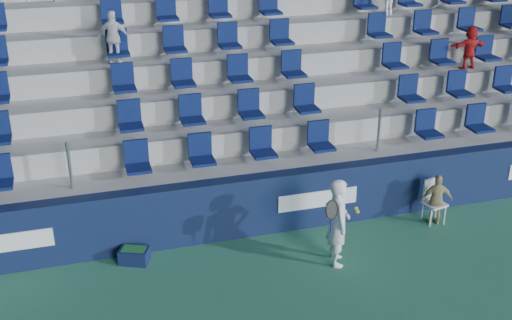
{
  "coord_description": "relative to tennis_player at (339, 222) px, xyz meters",
  "views": [
    {
      "loc": [
        -2.72,
        -7.19,
        6.37
      ],
      "look_at": [
        0.2,
        2.8,
        1.7
      ],
      "focal_mm": 45.0,
      "sensor_mm": 36.0,
      "label": 1
    }
  ],
  "objects": [
    {
      "name": "line_judge",
      "position": [
        2.41,
        0.75,
        -0.29
      ],
      "size": [
        0.66,
        0.41,
        1.05
      ],
      "primitive_type": "imported",
      "rotation": [
        0.0,
        0.0,
        2.86
      ],
      "color": "tan",
      "rests_on": "ground"
    },
    {
      "name": "grandstand",
      "position": [
        -1.39,
        6.49,
        1.32
      ],
      "size": [
        24.0,
        8.17,
        6.63
      ],
      "color": "#A8A8A2",
      "rests_on": "ground"
    },
    {
      "name": "line_judge_chair",
      "position": [
        2.41,
        0.89,
        -0.32
      ],
      "size": [
        0.46,
        0.47,
        0.89
      ],
      "color": "white",
      "rests_on": "ground"
    },
    {
      "name": "ball_bin",
      "position": [
        -3.47,
        1.0,
        -0.67
      ],
      "size": [
        0.6,
        0.51,
        0.29
      ],
      "color": "#101A3D",
      "rests_on": "ground"
    },
    {
      "name": "sponsor_wall",
      "position": [
        -1.39,
        1.4,
        -0.22
      ],
      "size": [
        24.0,
        0.32,
        1.2
      ],
      "color": "#111C3E",
      "rests_on": "ground"
    },
    {
      "name": "tennis_player",
      "position": [
        0.0,
        0.0,
        0.0
      ],
      "size": [
        0.69,
        0.68,
        1.64
      ],
      "color": "white",
      "rests_on": "ground"
    }
  ]
}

